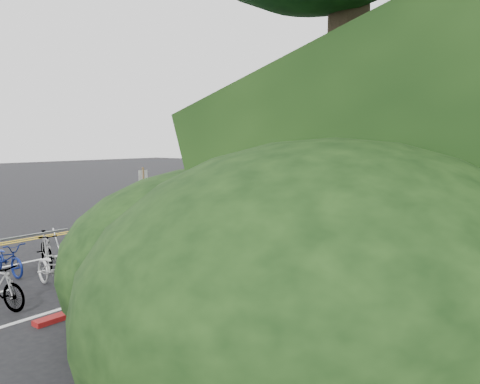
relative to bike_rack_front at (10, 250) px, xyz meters
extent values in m
cube|color=gold|center=(-4.75, 10.92, -0.83)|extent=(0.12, 80.00, 0.01)
cube|color=gold|center=(-4.45, 10.92, -0.83)|extent=(0.12, 80.00, 0.01)
cube|color=silver|center=(-1.60, 10.92, -0.83)|extent=(0.12, 80.00, 0.01)
cube|color=silver|center=(2.60, 10.92, -0.83)|extent=(0.12, 80.00, 0.01)
cube|color=silver|center=(0.50, 4.92, -0.83)|extent=(0.10, 1.60, 0.01)
cube|color=silver|center=(0.50, 10.92, -0.83)|extent=(0.10, 1.60, 0.01)
cube|color=silver|center=(0.50, 16.92, -0.83)|extent=(0.10, 1.60, 0.01)
cube|color=silver|center=(0.50, 22.92, -0.83)|extent=(0.10, 1.60, 0.01)
cube|color=silver|center=(0.50, 28.92, -0.83)|extent=(0.10, 1.60, 0.01)
cube|color=silver|center=(0.50, 34.92, -0.83)|extent=(0.10, 1.60, 0.01)
cube|color=maroon|center=(3.10, 12.92, -0.78)|extent=(0.25, 28.00, 0.10)
cube|color=#382819|center=(3.80, 22.92, -0.75)|extent=(1.40, 44.00, 0.16)
ellipsoid|color=#284C19|center=(4.60, 3.92, 0.21)|extent=(2.00, 2.80, 1.60)
ellipsoid|color=#284C19|center=(5.40, 8.92, 0.72)|extent=(2.60, 3.64, 2.08)
ellipsoid|color=#284C19|center=(6.60, 14.92, 1.16)|extent=(2.20, 3.08, 1.76)
ellipsoid|color=#284C19|center=(5.20, 20.92, 0.73)|extent=(3.00, 4.20, 2.40)
ellipsoid|color=#284C19|center=(4.40, 6.92, 0.07)|extent=(1.80, 2.52, 1.44)
ellipsoid|color=black|center=(5.40, 1.42, 0.38)|extent=(5.28, 6.16, 3.52)
ellipsoid|color=black|center=(8.40, 0.42, 0.60)|extent=(6.24, 7.28, 4.16)
cylinder|color=#2D2319|center=(6.90, 3.92, 3.67)|extent=(0.85, 0.85, 6.60)
cylinder|color=#2D2319|center=(-11.60, 42.92, 2.47)|extent=(0.85, 0.85, 6.60)
ellipsoid|color=black|center=(-11.60, 42.92, 8.48)|extent=(9.03, 9.03, 8.58)
cylinder|color=#2D2319|center=(-8.60, 50.92, 2.22)|extent=(0.83, 0.83, 6.10)
ellipsoid|color=black|center=(-8.60, 50.92, 7.64)|extent=(7.90, 7.90, 7.51)
cylinder|color=#9B9C9D|center=(0.00, 0.00, 0.27)|extent=(0.05, 3.11, 0.05)
cylinder|color=#9B9C9D|center=(-0.28, 1.46, -0.28)|extent=(0.56, 0.04, 1.09)
cylinder|color=#9B9C9D|center=(0.28, 1.46, -0.28)|extent=(0.56, 0.04, 1.09)
cylinder|color=#9B9C9D|center=(0.40, 3.92, 0.32)|extent=(0.05, 3.00, 0.05)
cylinder|color=#9B9C9D|center=(0.12, 2.52, -0.25)|extent=(0.58, 0.04, 1.13)
cylinder|color=#9B9C9D|center=(0.68, 2.52, -0.25)|extent=(0.58, 0.04, 1.13)
cylinder|color=#9B9C9D|center=(0.12, 5.32, -0.25)|extent=(0.58, 0.04, 1.13)
cylinder|color=#9B9C9D|center=(0.68, 5.32, -0.25)|extent=(0.58, 0.04, 1.13)
cylinder|color=#9B9C9D|center=(0.40, 8.92, 0.32)|extent=(0.05, 3.00, 0.05)
cylinder|color=#9B9C9D|center=(0.12, 7.52, -0.25)|extent=(0.58, 0.04, 1.13)
cylinder|color=#9B9C9D|center=(0.68, 7.52, -0.25)|extent=(0.58, 0.04, 1.13)
cylinder|color=#9B9C9D|center=(0.12, 10.32, -0.25)|extent=(0.58, 0.04, 1.13)
cylinder|color=#9B9C9D|center=(0.68, 10.32, -0.25)|extent=(0.58, 0.04, 1.13)
cylinder|color=#9B9C9D|center=(0.40, 13.92, 0.32)|extent=(0.05, 3.00, 0.05)
cylinder|color=#9B9C9D|center=(0.12, 12.52, -0.25)|extent=(0.58, 0.04, 1.13)
cylinder|color=#9B9C9D|center=(0.68, 12.52, -0.25)|extent=(0.58, 0.04, 1.13)
cylinder|color=#9B9C9D|center=(0.12, 15.32, -0.25)|extent=(0.58, 0.04, 1.13)
cylinder|color=#9B9C9D|center=(0.68, 15.32, -0.25)|extent=(0.58, 0.04, 1.13)
cylinder|color=#9B9C9D|center=(0.40, 18.92, 0.32)|extent=(0.05, 3.00, 0.05)
cylinder|color=#9B9C9D|center=(0.12, 17.52, -0.25)|extent=(0.58, 0.04, 1.13)
cylinder|color=#9B9C9D|center=(0.68, 17.52, -0.25)|extent=(0.58, 0.04, 1.13)
cylinder|color=#9B9C9D|center=(0.12, 20.32, -0.25)|extent=(0.58, 0.04, 1.13)
cylinder|color=#9B9C9D|center=(0.68, 20.32, -0.25)|extent=(0.58, 0.04, 1.13)
cylinder|color=#9B9C9D|center=(0.40, 23.92, 0.32)|extent=(0.05, 3.00, 0.05)
cylinder|color=#9B9C9D|center=(0.12, 22.52, -0.25)|extent=(0.58, 0.04, 1.13)
cylinder|color=#9B9C9D|center=(0.68, 22.52, -0.25)|extent=(0.58, 0.04, 1.13)
cylinder|color=#9B9C9D|center=(0.12, 25.32, -0.25)|extent=(0.58, 0.04, 1.13)
cylinder|color=#9B9C9D|center=(0.68, 25.32, -0.25)|extent=(0.58, 0.04, 1.13)
cylinder|color=brown|center=(-2.00, 5.92, 0.42)|extent=(0.08, 0.08, 2.50)
cube|color=silver|center=(-2.00, 5.92, 1.32)|extent=(0.02, 0.40, 0.50)
cylinder|color=brown|center=(-2.00, 11.92, 0.42)|extent=(0.08, 0.08, 2.50)
cube|color=silver|center=(-2.00, 11.92, 1.32)|extent=(0.02, 0.40, 0.50)
cylinder|color=brown|center=(-2.00, 17.92, 0.42)|extent=(0.08, 0.08, 2.50)
cube|color=silver|center=(-2.00, 17.92, 1.32)|extent=(0.02, 0.40, 0.50)
cylinder|color=brown|center=(-2.00, 23.92, 0.42)|extent=(0.08, 0.08, 2.50)
cube|color=silver|center=(-2.00, 23.92, 1.32)|extent=(0.02, 0.40, 0.50)
imported|color=#144C1E|center=(-1.46, 2.99, -0.38)|extent=(0.88, 1.57, 0.91)
imported|color=navy|center=(-0.75, 0.26, -0.40)|extent=(0.58, 1.64, 0.86)
imported|color=beige|center=(1.27, 0.37, -0.36)|extent=(0.91, 1.88, 0.94)
imported|color=slate|center=(-0.64, 1.29, -0.34)|extent=(1.01, 1.70, 0.99)
imported|color=navy|center=(1.49, 1.24, -0.39)|extent=(1.01, 1.77, 0.88)
imported|color=navy|center=(-0.67, 2.59, -0.35)|extent=(0.73, 1.64, 0.95)
imported|color=beige|center=(1.01, 2.47, -0.36)|extent=(1.01, 1.88, 0.94)
imported|color=beige|center=(-0.18, 3.83, -0.35)|extent=(1.04, 1.91, 0.95)
imported|color=maroon|center=(1.36, 3.85, -0.34)|extent=(0.53, 1.64, 0.98)
imported|color=#9E9EA3|center=(-0.70, 4.98, -0.34)|extent=(0.85, 1.71, 0.99)
imported|color=beige|center=(1.01, 5.21, -0.41)|extent=(0.92, 1.69, 0.84)
imported|color=#9E9EA3|center=(-0.66, 6.28, -0.39)|extent=(0.60, 1.69, 0.89)
imported|color=black|center=(1.44, 6.19, -0.33)|extent=(0.96, 1.74, 1.00)
imported|color=slate|center=(-0.41, 7.40, -0.35)|extent=(0.87, 1.88, 0.96)
imported|color=slate|center=(1.54, 7.51, -0.36)|extent=(1.09, 1.88, 0.93)
imported|color=slate|center=(-0.33, 8.69, -0.33)|extent=(1.22, 2.00, 0.99)
imported|color=black|center=(1.01, 8.58, -0.37)|extent=(0.93, 1.82, 0.91)
imported|color=#9E9EA3|center=(-0.60, 9.87, -0.31)|extent=(1.02, 1.81, 1.05)
camera|label=1|loc=(11.27, -5.34, 2.63)|focal=35.00mm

